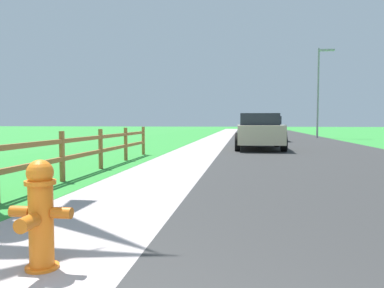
{
  "coord_description": "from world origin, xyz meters",
  "views": [
    {
      "loc": [
        0.93,
        -1.12,
        1.23
      ],
      "look_at": [
        -0.66,
        10.42,
        0.53
      ],
      "focal_mm": 35.48,
      "sensor_mm": 36.0,
      "label": 1
    }
  ],
  "objects_px": {
    "parked_suv_beige": "(259,131)",
    "street_lamp": "(320,85)",
    "parked_car_white": "(266,128)",
    "fire_hydrant": "(40,213)",
    "parked_car_red": "(253,125)"
  },
  "relations": [
    {
      "from": "fire_hydrant",
      "to": "parked_car_white",
      "type": "distance_m",
      "value": 22.26
    },
    {
      "from": "parked_car_white",
      "to": "street_lamp",
      "type": "distance_m",
      "value": 6.46
    },
    {
      "from": "parked_suv_beige",
      "to": "parked_car_red",
      "type": "height_order",
      "value": "parked_car_red"
    },
    {
      "from": "fire_hydrant",
      "to": "parked_car_red",
      "type": "relative_size",
      "value": 0.21
    },
    {
      "from": "parked_suv_beige",
      "to": "street_lamp",
      "type": "distance_m",
      "value": 13.14
    },
    {
      "from": "fire_hydrant",
      "to": "parked_car_white",
      "type": "xyz_separation_m",
      "value": [
        3.08,
        22.04,
        0.31
      ]
    },
    {
      "from": "parked_suv_beige",
      "to": "parked_car_red",
      "type": "xyz_separation_m",
      "value": [
        0.19,
        17.94,
        0.05
      ]
    },
    {
      "from": "parked_car_white",
      "to": "street_lamp",
      "type": "height_order",
      "value": "street_lamp"
    },
    {
      "from": "fire_hydrant",
      "to": "street_lamp",
      "type": "xyz_separation_m",
      "value": [
        7.1,
        26.02,
        3.4
      ]
    },
    {
      "from": "parked_suv_beige",
      "to": "street_lamp",
      "type": "height_order",
      "value": "street_lamp"
    },
    {
      "from": "fire_hydrant",
      "to": "parked_suv_beige",
      "type": "height_order",
      "value": "parked_suv_beige"
    },
    {
      "from": "parked_car_white",
      "to": "fire_hydrant",
      "type": "bearing_deg",
      "value": -97.95
    },
    {
      "from": "parked_car_red",
      "to": "street_lamp",
      "type": "xyz_separation_m",
      "value": [
        4.61,
        -6.1,
        3.03
      ]
    },
    {
      "from": "parked_car_white",
      "to": "parked_car_red",
      "type": "relative_size",
      "value": 1.05
    },
    {
      "from": "parked_suv_beige",
      "to": "parked_car_red",
      "type": "distance_m",
      "value": 17.94
    }
  ]
}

